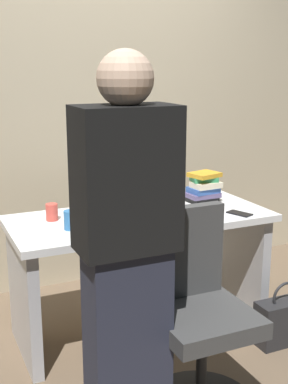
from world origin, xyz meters
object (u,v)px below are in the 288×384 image
at_px(mouse, 192,215).
at_px(handbag, 284,321).
at_px(desk, 141,251).
at_px(cup_by_monitor, 52,212).
at_px(cup_near_keyboard, 70,220).
at_px(cell_phone, 239,213).
at_px(office_chair, 196,320).
at_px(person_at_desk, 127,251).
at_px(book_stack, 204,188).
at_px(monitor, 136,165).
at_px(keyboard, 143,221).

height_order(mouse, handbag, mouse).
relative_size(desk, cup_by_monitor, 15.87).
height_order(mouse, cup_near_keyboard, cup_near_keyboard).
height_order(cell_phone, handbag, cell_phone).
bearing_deg(office_chair, mouse, 62.92).
height_order(person_at_desk, book_stack, person_at_desk).
height_order(office_chair, handbag, office_chair).
bearing_deg(desk, office_chair, -93.62).
bearing_deg(cup_by_monitor, office_chair, -62.49).
relative_size(monitor, book_stack, 2.45).
height_order(monitor, keyboard, monitor).
bearing_deg(monitor, cell_phone, -40.42).
bearing_deg(handbag, keyboard, 155.83).
bearing_deg(monitor, handbag, -46.54).
relative_size(desk, monitor, 2.81).
bearing_deg(keyboard, cup_by_monitor, 151.22).
bearing_deg(desk, book_stack, 13.19).
bearing_deg(mouse, cell_phone, -9.87).
height_order(office_chair, person_at_desk, person_at_desk).
bearing_deg(mouse, keyboard, 176.19).
bearing_deg(keyboard, desk, 72.69).
height_order(mouse, book_stack, book_stack).
xyz_separation_m(desk, cell_phone, (0.54, -0.22, 0.22)).
relative_size(cup_by_monitor, handbag, 0.25).
relative_size(book_stack, cell_phone, 1.53).
xyz_separation_m(cup_by_monitor, book_stack, (0.98, 0.00, 0.04)).
xyz_separation_m(mouse, book_stack, (0.24, 0.28, 0.08)).
distance_m(book_stack, handbag, 0.93).
height_order(cup_by_monitor, cell_phone, cup_by_monitor).
xyz_separation_m(monitor, mouse, (0.19, -0.36, -0.24)).
bearing_deg(mouse, desk, 145.87).
bearing_deg(office_chair, person_at_desk, -171.87).
xyz_separation_m(person_at_desk, mouse, (0.66, 0.63, -0.10)).
height_order(person_at_desk, cup_near_keyboard, person_at_desk).
height_order(desk, mouse, mouse).
bearing_deg(person_at_desk, desk, 62.56).
xyz_separation_m(office_chair, book_stack, (0.54, 0.86, 0.39)).
height_order(monitor, handbag, monitor).
xyz_separation_m(cup_near_keyboard, book_stack, (0.94, 0.20, 0.04)).
relative_size(keyboard, cup_by_monitor, 4.50).
height_order(cup_by_monitor, handbag, cup_by_monitor).
distance_m(desk, book_stack, 0.59).
xyz_separation_m(office_chair, handbag, (0.74, 0.26, -0.29)).
relative_size(cup_near_keyboard, cup_by_monitor, 1.07).
bearing_deg(book_stack, cell_phone, -81.92).
bearing_deg(cup_near_keyboard, desk, 11.26).
distance_m(office_chair, cell_phone, 0.84).
height_order(keyboard, mouse, mouse).
bearing_deg(cup_near_keyboard, cup_by_monitor, 103.60).
height_order(desk, cell_phone, cell_phone).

